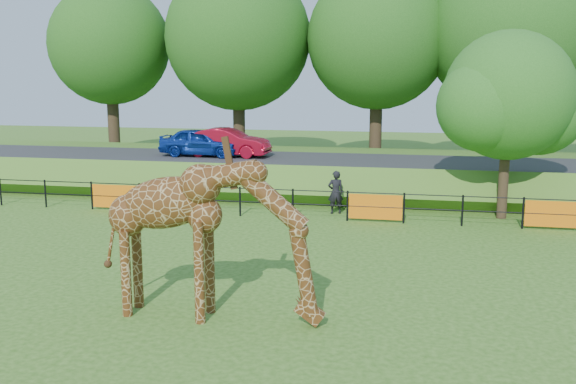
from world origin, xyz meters
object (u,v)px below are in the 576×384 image
car_blue (201,142)px  tree_east (511,101)px  car_red (227,142)px  giraffe (211,239)px  visitor (336,192)px

car_blue → tree_east: 14.03m
tree_east → car_blue: bearing=161.7°
car_red → tree_east: size_ratio=0.59×
car_blue → tree_east: bearing=-106.7°
car_blue → giraffe: bearing=-158.5°
visitor → tree_east: tree_east is taller
car_blue → visitor: size_ratio=2.36×
giraffe → car_blue: giraffe is taller
visitor → car_blue: bearing=-53.9°
giraffe → car_red: 16.66m
giraffe → tree_east: size_ratio=0.72×
car_blue → car_red: size_ratio=0.97×
car_red → visitor: bearing=-128.6°
car_blue → visitor: (6.98, -4.85, -1.26)m
tree_east → visitor: bearing=-175.3°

